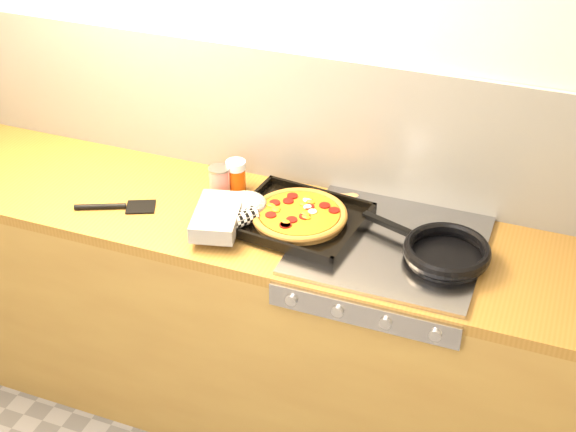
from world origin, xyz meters
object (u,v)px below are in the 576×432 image
at_px(tomato_can, 220,181).
at_px(juice_glass, 236,176).
at_px(pizza_on_tray, 277,215).
at_px(frying_pan, 445,252).

relative_size(tomato_can, juice_glass, 0.91).
distance_m(pizza_on_tray, frying_pan, 0.57).
bearing_deg(juice_glass, pizza_on_tray, -36.32).
xyz_separation_m(pizza_on_tray, juice_glass, (-0.23, 0.17, 0.02)).
bearing_deg(tomato_can, juice_glass, 45.54).
relative_size(pizza_on_tray, tomato_can, 5.26).
distance_m(frying_pan, tomato_can, 0.85).
bearing_deg(frying_pan, pizza_on_tray, 179.99).
bearing_deg(frying_pan, tomato_can, 171.85).
relative_size(frying_pan, juice_glass, 4.04).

